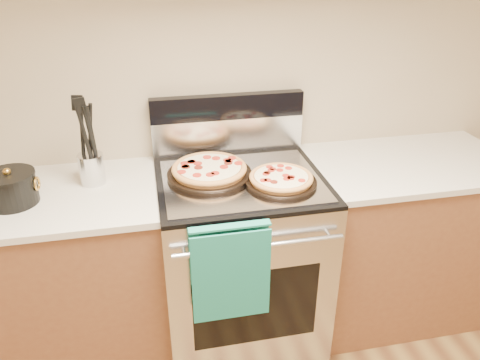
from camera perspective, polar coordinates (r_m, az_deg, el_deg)
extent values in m
plane|color=tan|center=(2.31, -1.77, 13.72)|extent=(4.00, 0.00, 4.00)
cube|color=#B7B7BC|center=(2.38, 0.05, -9.90)|extent=(0.76, 0.68, 0.90)
cube|color=black|center=(2.13, 1.96, -15.21)|extent=(0.56, 0.01, 0.40)
cube|color=black|center=(2.14, 0.06, 0.00)|extent=(0.76, 0.68, 0.02)
cube|color=silver|center=(2.37, -1.48, 5.49)|extent=(0.76, 0.06, 0.18)
cube|color=black|center=(2.32, -1.52, 8.93)|extent=(0.76, 0.06, 0.12)
cylinder|color=silver|center=(1.88, 2.42, -8.11)|extent=(0.70, 0.03, 0.03)
cube|color=gray|center=(2.11, 0.23, -0.05)|extent=(0.70, 0.55, 0.01)
cube|color=brown|center=(2.43, -21.31, -11.56)|extent=(1.00, 0.62, 0.88)
cube|color=beige|center=(2.19, -23.29, -2.14)|extent=(1.02, 0.64, 0.03)
cube|color=brown|center=(2.70, 18.67, -6.88)|extent=(1.00, 0.62, 0.88)
cube|color=beige|center=(2.48, 20.21, 1.88)|extent=(1.02, 0.64, 0.03)
cylinder|color=silver|center=(2.19, -17.61, 1.32)|extent=(0.13, 0.13, 0.14)
cylinder|color=black|center=(2.14, -26.11, -1.06)|extent=(0.22, 0.22, 0.12)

